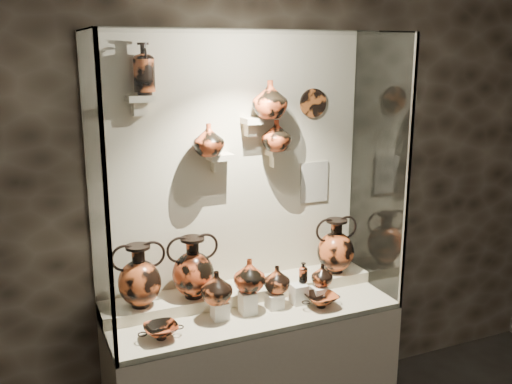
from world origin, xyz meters
TOP-DOWN VIEW (x-y plane):
  - wall_back at (0.00, 2.50)m, footprint 5.00×0.02m
  - plinth at (0.00, 2.18)m, footprint 1.70×0.60m
  - front_tier at (0.00, 2.18)m, footprint 1.68×0.58m
  - rear_tier at (0.00, 2.35)m, footprint 1.70×0.25m
  - back_panel at (0.00, 2.50)m, footprint 1.70×0.03m
  - glass_front at (0.00, 1.88)m, footprint 1.70×0.01m
  - glass_left at (-0.85, 2.18)m, footprint 0.01×0.60m
  - glass_right at (0.85, 2.18)m, footprint 0.01×0.60m
  - glass_top at (0.00, 2.18)m, footprint 1.70×0.60m
  - frame_post_left at (-0.84, 1.89)m, footprint 0.02×0.02m
  - frame_post_right at (0.84, 1.89)m, footprint 0.02×0.02m
  - pedestal_a at (-0.22, 2.13)m, footprint 0.09×0.09m
  - pedestal_b at (-0.05, 2.13)m, footprint 0.09×0.09m
  - pedestal_c at (0.12, 2.13)m, footprint 0.09×0.09m
  - pedestal_d at (0.28, 2.13)m, footprint 0.09×0.09m
  - pedestal_e at (0.42, 2.13)m, footprint 0.09×0.09m
  - bracket_ul at (-0.55, 2.42)m, footprint 0.14×0.12m
  - bracket_ca at (-0.10, 2.42)m, footprint 0.14×0.12m
  - bracket_cb at (0.10, 2.42)m, footprint 0.10×0.12m
  - bracket_cc at (0.28, 2.42)m, footprint 0.14×0.12m
  - amphora_left at (-0.62, 2.32)m, footprint 0.35×0.35m
  - amphora_mid at (-0.31, 2.32)m, footprint 0.38×0.38m
  - amphora_right at (0.65, 2.33)m, footprint 0.32×0.32m
  - jug_a at (-0.24, 2.13)m, footprint 0.20×0.20m
  - jug_b at (-0.03, 2.15)m, footprint 0.24×0.24m
  - jug_c at (0.14, 2.15)m, footprint 0.20×0.20m
  - jug_e at (0.45, 2.14)m, footprint 0.17×0.17m
  - lekythos_small at (0.32, 2.15)m, footprint 0.07×0.07m
  - kylix_left at (-0.58, 2.04)m, footprint 0.24×0.21m
  - kylix_right at (0.38, 2.03)m, footprint 0.27×0.24m
  - lekythos_tall at (-0.52, 2.41)m, footprint 0.13×0.13m
  - ovoid_vase_a at (-0.18, 2.38)m, footprint 0.23×0.23m
  - ovoid_vase_b at (0.19, 2.37)m, footprint 0.22×0.22m
  - ovoid_vase_c at (0.24, 2.38)m, footprint 0.22×0.22m
  - wall_plate at (0.54, 2.47)m, footprint 0.18×0.02m
  - info_placard at (0.56, 2.47)m, footprint 0.20×0.01m

SIDE VIEW (x-z plane):
  - plinth at x=0.00m, z-range 0.00..0.80m
  - front_tier at x=0.00m, z-range 0.80..0.83m
  - rear_tier at x=0.00m, z-range 0.80..0.90m
  - pedestal_e at x=0.42m, z-range 0.83..0.91m
  - pedestal_c at x=0.12m, z-range 0.83..0.92m
  - kylix_left at x=-0.58m, z-range 0.83..0.92m
  - kylix_right at x=0.38m, z-range 0.83..0.93m
  - pedestal_a at x=-0.22m, z-range 0.83..0.93m
  - pedestal_d at x=0.28m, z-range 0.83..0.95m
  - pedestal_b at x=-0.05m, z-range 0.83..0.96m
  - jug_e at x=0.45m, z-range 0.91..1.05m
  - jug_c at x=0.14m, z-range 0.92..1.08m
  - lekythos_small at x=0.32m, z-range 0.95..1.09m
  - jug_a at x=-0.24m, z-range 0.93..1.12m
  - jug_b at x=-0.03m, z-range 0.96..1.15m
  - amphora_right at x=0.65m, z-range 0.90..1.26m
  - amphora_left at x=-0.62m, z-range 0.90..1.26m
  - amphora_mid at x=-0.31m, z-range 0.90..1.27m
  - info_placard at x=0.56m, z-range 1.34..1.61m
  - wall_back at x=0.00m, z-range 0.00..3.20m
  - back_panel at x=0.00m, z-range 0.80..2.40m
  - glass_front at x=0.00m, z-range 0.80..2.40m
  - glass_left at x=-0.85m, z-range 0.80..2.40m
  - glass_right at x=0.85m, z-range 0.80..2.40m
  - frame_post_left at x=-0.84m, z-range 0.80..2.40m
  - frame_post_right at x=0.84m, z-range 0.80..2.40m
  - bracket_ca at x=-0.10m, z-range 1.68..1.72m
  - bracket_cc at x=0.28m, z-range 1.68..1.72m
  - ovoid_vase_a at x=-0.18m, z-range 1.72..1.90m
  - ovoid_vase_c at x=0.24m, z-range 1.72..1.90m
  - bracket_cb at x=0.10m, z-range 1.88..1.92m
  - wall_plate at x=0.54m, z-range 1.90..2.07m
  - ovoid_vase_b at x=0.19m, z-range 1.92..2.14m
  - bracket_ul at x=-0.55m, z-range 2.03..2.07m
  - lekythos_tall at x=-0.52m, z-range 2.07..2.38m
  - glass_top at x=0.00m, z-range 2.39..2.40m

